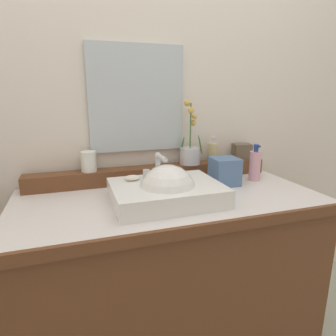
# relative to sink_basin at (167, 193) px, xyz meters

# --- Properties ---
(wall_back) EXTENTS (3.09, 0.20, 2.59)m
(wall_back) POSITION_rel_sink_basin_xyz_m (0.04, 0.50, 0.43)
(wall_back) COLOR silver
(wall_back) RESTS_ON ground
(vanity_cabinet) EXTENTS (1.36, 0.65, 0.82)m
(vanity_cabinet) POSITION_rel_sink_basin_xyz_m (0.04, 0.07, -0.45)
(vanity_cabinet) COLOR brown
(vanity_cabinet) RESTS_ON ground
(back_ledge) EXTENTS (1.28, 0.09, 0.08)m
(back_ledge) POSITION_rel_sink_basin_xyz_m (0.04, 0.33, -0.00)
(back_ledge) COLOR brown
(back_ledge) RESTS_ON vanity_cabinet
(sink_basin) EXTENTS (0.46, 0.35, 0.27)m
(sink_basin) POSITION_rel_sink_basin_xyz_m (0.00, 0.00, 0.00)
(sink_basin) COLOR white
(sink_basin) RESTS_ON vanity_cabinet
(soap_bar) EXTENTS (0.07, 0.04, 0.02)m
(soap_bar) POSITION_rel_sink_basin_xyz_m (-0.13, 0.10, 0.05)
(soap_bar) COLOR silver
(soap_bar) RESTS_ON sink_basin
(potted_plant) EXTENTS (0.13, 0.11, 0.34)m
(potted_plant) POSITION_rel_sink_basin_xyz_m (0.24, 0.32, 0.11)
(potted_plant) COLOR silver
(potted_plant) RESTS_ON back_ledge
(soap_dispenser) EXTENTS (0.05, 0.05, 0.14)m
(soap_dispenser) POSITION_rel_sink_basin_xyz_m (0.39, 0.35, 0.09)
(soap_dispenser) COLOR #D5C187
(soap_dispenser) RESTS_ON back_ledge
(tumbler_cup) EXTENTS (0.08, 0.08, 0.10)m
(tumbler_cup) POSITION_rel_sink_basin_xyz_m (-0.29, 0.33, 0.09)
(tumbler_cup) COLOR silver
(tumbler_cup) RESTS_ON back_ledge
(trinket_box) EXTENTS (0.11, 0.09, 0.09)m
(trinket_box) POSITION_rel_sink_basin_xyz_m (0.57, 0.34, 0.08)
(trinket_box) COLOR brown
(trinket_box) RESTS_ON back_ledge
(lotion_bottle) EXTENTS (0.06, 0.06, 0.19)m
(lotion_bottle) POSITION_rel_sink_basin_xyz_m (0.54, 0.17, 0.04)
(lotion_bottle) COLOR pink
(lotion_bottle) RESTS_ON vanity_cabinet
(tissue_box) EXTENTS (0.14, 0.14, 0.14)m
(tissue_box) POSITION_rel_sink_basin_xyz_m (0.36, 0.15, 0.03)
(tissue_box) COLOR slate
(tissue_box) RESTS_ON vanity_cabinet
(mirror) EXTENTS (0.49, 0.02, 0.53)m
(mirror) POSITION_rel_sink_basin_xyz_m (-0.03, 0.38, 0.38)
(mirror) COLOR silver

